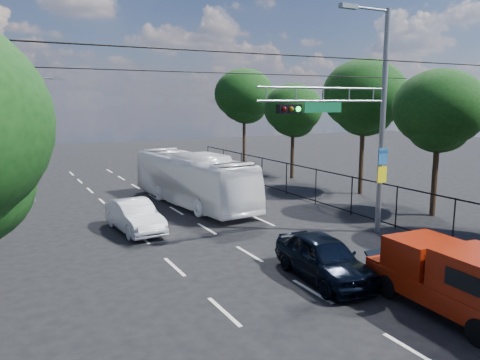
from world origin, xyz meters
TOP-DOWN VIEW (x-y plane):
  - ground at (0.00, 0.00)m, footprint 120.00×120.00m
  - lane_markings at (-0.00, 14.00)m, footprint 6.12×38.00m
  - signal_mast at (5.28, 7.99)m, footprint 6.43×0.39m
  - streetlight_left at (-6.33, 22.00)m, footprint 2.09×0.22m
  - utility_wires at (0.00, 8.83)m, footprint 22.00×5.04m
  - fence_right at (7.60, 12.17)m, footprint 0.06×34.03m
  - tree_right_b at (11.22, 9.02)m, footprint 4.50×4.50m
  - tree_right_c at (11.82, 15.02)m, footprint 5.10×5.10m
  - tree_right_d at (11.42, 22.02)m, footprint 4.32×4.32m
  - tree_right_e at (11.62, 30.02)m, footprint 5.28×5.28m
  - red_pickup at (2.50, 0.92)m, footprint 2.13×5.28m
  - navy_hatchback at (0.91, 4.64)m, footprint 2.15×4.46m
  - white_bus at (1.36, 17.05)m, footprint 3.50×10.65m
  - white_van at (-3.00, 13.14)m, footprint 1.80×4.33m

SIDE VIEW (x-z plane):
  - ground at x=0.00m, z-range 0.00..0.00m
  - lane_markings at x=0.00m, z-range 0.00..0.01m
  - white_van at x=-3.00m, z-range 0.00..1.39m
  - navy_hatchback at x=0.91m, z-range 0.00..1.47m
  - red_pickup at x=2.50m, z-range 0.06..2.00m
  - fence_right at x=7.60m, z-range 0.03..2.03m
  - white_bus at x=1.36m, z-range 0.00..2.91m
  - streetlight_left at x=-6.33m, z-range 0.40..7.48m
  - tree_right_d at x=11.42m, z-range 1.34..8.36m
  - tree_right_b at x=11.22m, z-range 1.40..8.71m
  - signal_mast at x=5.28m, z-range 0.49..9.99m
  - tree_right_c at x=11.82m, z-range 1.59..9.88m
  - tree_right_e at x=11.62m, z-range 1.65..10.23m
  - utility_wires at x=0.00m, z-range 6.86..7.60m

